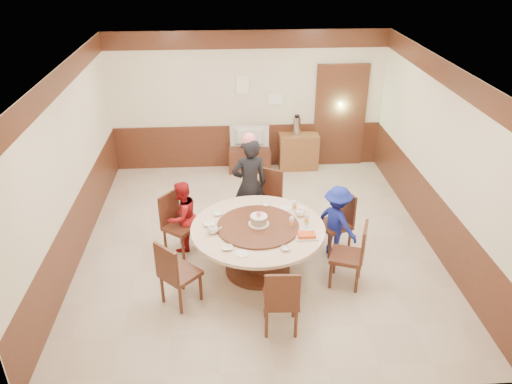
{
  "coord_description": "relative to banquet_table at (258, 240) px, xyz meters",
  "views": [
    {
      "loc": [
        -0.48,
        -6.72,
        4.47
      ],
      "look_at": [
        -0.05,
        -0.35,
        1.1
      ],
      "focal_mm": 35.0,
      "sensor_mm": 36.0,
      "label": 1
    }
  ],
  "objects": [
    {
      "name": "chair_3",
      "position": [
        -1.09,
        -0.63,
        -0.23
      ],
      "size": [
        0.62,
        0.62,
        0.97
      ],
      "rotation": [
        0.0,
        0.0,
        5.51
      ],
      "color": "#4B2417",
      "rests_on": "ground"
    },
    {
      "name": "person_red",
      "position": [
        -1.12,
        0.66,
        0.04
      ],
      "size": [
        0.7,
        0.71,
        1.15
      ],
      "primitive_type": "imported",
      "rotation": [
        0.0,
        0.0,
        3.99
      ],
      "color": "#A6161A",
      "rests_on": "ground"
    },
    {
      "name": "bottle_0",
      "position": [
        0.47,
        -0.04,
        0.3
      ],
      "size": [
        0.06,
        0.06,
        0.16
      ],
      "primitive_type": "cylinder",
      "color": "white",
      "rests_on": "banquet_table"
    },
    {
      "name": "saucer_near",
      "position": [
        -0.25,
        -0.65,
        0.22
      ],
      "size": [
        0.18,
        0.18,
        0.01
      ],
      "primitive_type": "cylinder",
      "color": "white",
      "rests_on": "banquet_table"
    },
    {
      "name": "person_blue",
      "position": [
        1.22,
        0.36,
        0.04
      ],
      "size": [
        0.78,
        0.85,
        1.15
      ],
      "primitive_type": "imported",
      "rotation": [
        0.0,
        0.0,
        2.2
      ],
      "color": "navy",
      "rests_on": "ground"
    },
    {
      "name": "bowl_2",
      "position": [
        -0.44,
        -0.52,
        0.23
      ],
      "size": [
        0.15,
        0.15,
        0.04
      ],
      "primitive_type": "imported",
      "color": "white",
      "rests_on": "banquet_table"
    },
    {
      "name": "notice_right",
      "position": [
        0.6,
        3.7,
        0.92
      ],
      "size": [
        0.3,
        0.0,
        0.22
      ],
      "primitive_type": "cube",
      "color": "white",
      "rests_on": "room"
    },
    {
      "name": "shrimp_platter",
      "position": [
        0.64,
        -0.31,
        0.24
      ],
      "size": [
        0.3,
        0.2,
        0.06
      ],
      "color": "white",
      "rests_on": "banquet_table"
    },
    {
      "name": "television",
      "position": [
        0.07,
        3.5,
        0.2
      ],
      "size": [
        0.8,
        0.19,
        0.46
      ],
      "primitive_type": "imported",
      "rotation": [
        0.0,
        0.0,
        3.04
      ],
      "color": "gray",
      "rests_on": "tv_stand"
    },
    {
      "name": "chair_4",
      "position": [
        0.2,
        -1.22,
        -0.23
      ],
      "size": [
        0.46,
        0.47,
        0.97
      ],
      "rotation": [
        0.0,
        0.0,
        6.23
      ],
      "color": "#4B2417",
      "rests_on": "ground"
    },
    {
      "name": "teapot_right",
      "position": [
        0.64,
        0.27,
        0.28
      ],
      "size": [
        0.17,
        0.15,
        0.13
      ],
      "primitive_type": "ellipsoid",
      "color": "white",
      "rests_on": "banquet_table"
    },
    {
      "name": "thermos",
      "position": [
        1.04,
        3.53,
        0.41
      ],
      "size": [
        0.15,
        0.15,
        0.38
      ],
      "primitive_type": "cylinder",
      "color": "silver",
      "rests_on": "side_cabinet"
    },
    {
      "name": "bowl_1",
      "position": [
        0.32,
        -0.59,
        0.24
      ],
      "size": [
        0.13,
        0.13,
        0.04
      ],
      "primitive_type": "imported",
      "color": "white",
      "rests_on": "banquet_table"
    },
    {
      "name": "bowl_5",
      "position": [
        0.17,
        0.6,
        0.24
      ],
      "size": [
        0.13,
        0.13,
        0.04
      ],
      "primitive_type": "imported",
      "color": "white",
      "rests_on": "banquet_table"
    },
    {
      "name": "bowl_3",
      "position": [
        0.69,
        -0.16,
        0.24
      ],
      "size": [
        0.13,
        0.13,
        0.04
      ],
      "primitive_type": "imported",
      "color": "white",
      "rests_on": "banquet_table"
    },
    {
      "name": "room",
      "position": [
        0.06,
        0.76,
        0.55
      ],
      "size": [
        6.0,
        6.04,
        2.84
      ],
      "color": "beige",
      "rests_on": "ground"
    },
    {
      "name": "bowl_4",
      "position": [
        -0.69,
        0.09,
        0.24
      ],
      "size": [
        0.16,
        0.16,
        0.04
      ],
      "primitive_type": "imported",
      "color": "white",
      "rests_on": "banquet_table"
    },
    {
      "name": "bottle_2",
      "position": [
        0.58,
        0.43,
        0.3
      ],
      "size": [
        0.06,
        0.06,
        0.16
      ],
      "primitive_type": "cylinder",
      "color": "white",
      "rests_on": "banquet_table"
    },
    {
      "name": "tv_stand",
      "position": [
        0.07,
        3.5,
        -0.28
      ],
      "size": [
        0.85,
        0.45,
        0.5
      ],
      "primitive_type": "cube",
      "color": "#4B2417",
      "rests_on": "ground"
    },
    {
      "name": "chair_1",
      "position": [
        0.23,
        1.27,
        -0.23
      ],
      "size": [
        0.6,
        0.6,
        0.97
      ],
      "rotation": [
        0.0,
        0.0,
        2.65
      ],
      "color": "#4B2417",
      "rests_on": "ground"
    },
    {
      "name": "banquet_table",
      "position": [
        0.0,
        0.0,
        0.0
      ],
      "size": [
        1.9,
        1.9,
        0.78
      ],
      "color": "#4B2417",
      "rests_on": "ground"
    },
    {
      "name": "saucer_far",
      "position": [
        0.45,
        0.5,
        0.22
      ],
      "size": [
        0.18,
        0.18,
        0.01
      ],
      "primitive_type": "cylinder",
      "color": "white",
      "rests_on": "banquet_table"
    },
    {
      "name": "chair_2",
      "position": [
        -1.16,
        0.58,
        -0.23
      ],
      "size": [
        0.62,
        0.62,
        0.97
      ],
      "rotation": [
        0.0,
        0.0,
        4.06
      ],
      "color": "#4B2417",
      "rests_on": "ground"
    },
    {
      "name": "teapot_left",
      "position": [
        -0.63,
        -0.12,
        0.28
      ],
      "size": [
        0.17,
        0.15,
        0.13
      ],
      "primitive_type": "ellipsoid",
      "color": "white",
      "rests_on": "banquet_table"
    },
    {
      "name": "chair_0",
      "position": [
        1.23,
        0.48,
        -0.23
      ],
      "size": [
        0.58,
        0.58,
        0.97
      ],
      "rotation": [
        0.0,
        0.0,
        1.97
      ],
      "color": "#4B2417",
      "rests_on": "ground"
    },
    {
      "name": "bottle_1",
      "position": [
        0.69,
        0.03,
        0.3
      ],
      "size": [
        0.06,
        0.06,
        0.16
      ],
      "primitive_type": "cylinder",
      "color": "white",
      "rests_on": "banquet_table"
    },
    {
      "name": "notice_left",
      "position": [
        -0.05,
        3.7,
        1.22
      ],
      "size": [
        0.25,
        0.0,
        0.35
      ],
      "primitive_type": "cube",
      "color": "white",
      "rests_on": "room"
    },
    {
      "name": "person_standing",
      "position": [
        -0.05,
        1.2,
        0.28
      ],
      "size": [
        0.66,
        0.5,
        1.62
      ],
      "primitive_type": "imported",
      "rotation": [
        0.0,
        0.0,
        3.35
      ],
      "color": "black",
      "rests_on": "ground"
    },
    {
      "name": "bowl_0",
      "position": [
        -0.56,
        0.38,
        0.23
      ],
      "size": [
        0.13,
        0.13,
        0.03
      ],
      "primitive_type": "imported",
      "color": "white",
      "rests_on": "banquet_table"
    },
    {
      "name": "chair_5",
      "position": [
        1.24,
        -0.37,
        -0.23
      ],
      "size": [
        0.57,
        0.57,
        0.97
      ],
      "rotation": [
        0.0,
        0.0,
        7.5
      ],
      "color": "#4B2417",
      "rests_on": "ground"
    },
    {
      "name": "birthday_cake",
      "position": [
        0.02,
        0.03,
        0.32
      ],
      "size": [
        0.3,
        0.3,
        0.2
      ],
      "color": "white",
      "rests_on": "banquet_table"
    },
    {
      "name": "side_cabinet",
      "position": [
        1.1,
        3.53,
        -0.16
      ],
      "size": [
        0.8,
        0.4,
        0.75
      ],
      "primitive_type": "cube",
      "color": "brown",
      "rests_on": "ground"
    }
  ]
}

